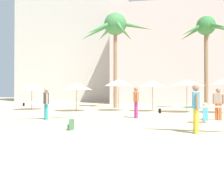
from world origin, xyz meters
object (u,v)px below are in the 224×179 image
(cafe_umbrella_3, at_px, (119,83))
(palm_tree_right, at_px, (115,29))
(person_mid_right, at_px, (218,103))
(cafe_umbrella_6, at_px, (32,87))
(cafe_umbrella_0, at_px, (76,86))
(beach_towel, at_px, (97,130))
(person_mid_center, at_px, (136,101))
(person_far_left, at_px, (202,116))
(person_near_right, at_px, (195,107))
(backpack, at_px, (71,125))
(palm_tree_far_left, at_px, (206,32))
(cafe_umbrella_4, at_px, (187,83))
(person_far_right, at_px, (47,102))
(cafe_umbrella_1, at_px, (153,84))

(cafe_umbrella_3, bearing_deg, palm_tree_right, 103.71)
(palm_tree_right, height_order, person_mid_right, palm_tree_right)
(cafe_umbrella_6, distance_m, person_mid_right, 14.60)
(cafe_umbrella_0, bearing_deg, beach_towel, -67.56)
(person_mid_center, bearing_deg, person_far_left, -46.44)
(cafe_umbrella_6, bearing_deg, person_near_right, -41.47)
(cafe_umbrella_6, distance_m, backpack, 12.76)
(palm_tree_right, xyz_separation_m, person_mid_right, (7.06, -9.62, -6.53))
(cafe_umbrella_3, xyz_separation_m, person_far_left, (5.08, -7.11, -1.86))
(cafe_umbrella_3, bearing_deg, person_mid_center, -71.29)
(cafe_umbrella_0, xyz_separation_m, person_near_right, (7.44, -9.28, -0.98))
(cafe_umbrella_0, bearing_deg, palm_tree_far_left, 24.79)
(cafe_umbrella_4, bearing_deg, cafe_umbrella_6, 176.50)
(palm_tree_far_left, height_order, cafe_umbrella_6, palm_tree_far_left)
(cafe_umbrella_0, height_order, person_far_left, cafe_umbrella_0)
(palm_tree_right, xyz_separation_m, cafe_umbrella_0, (-2.14, -4.90, -5.53))
(palm_tree_right, distance_m, cafe_umbrella_4, 9.28)
(person_far_right, height_order, person_far_left, person_far_right)
(palm_tree_right, bearing_deg, person_far_left, -61.30)
(palm_tree_far_left, height_order, person_far_left, palm_tree_far_left)
(palm_tree_right, bearing_deg, cafe_umbrella_1, -49.27)
(cafe_umbrella_1, height_order, person_mid_right, cafe_umbrella_1)
(cafe_umbrella_3, bearing_deg, cafe_umbrella_6, -179.98)
(backpack, distance_m, person_near_right, 4.60)
(cafe_umbrella_3, relative_size, person_mid_right, 1.50)
(beach_towel, bearing_deg, person_far_left, 37.60)
(cafe_umbrella_4, height_order, person_mid_center, cafe_umbrella_4)
(person_near_right, distance_m, person_mid_right, 4.89)
(cafe_umbrella_3, height_order, person_far_right, cafe_umbrella_3)
(palm_tree_far_left, bearing_deg, cafe_umbrella_1, -138.73)
(cafe_umbrella_3, height_order, backpack, cafe_umbrella_3)
(cafe_umbrella_6, height_order, person_far_left, cafe_umbrella_6)
(cafe_umbrella_1, xyz_separation_m, person_far_left, (2.45, -6.86, -1.74))
(palm_tree_far_left, xyz_separation_m, beach_towel, (-6.39, -14.16, -6.73))
(palm_tree_far_left, distance_m, person_near_right, 15.45)
(palm_tree_far_left, bearing_deg, cafe_umbrella_6, -165.48)
(person_far_right, height_order, person_mid_center, person_mid_center)
(palm_tree_right, bearing_deg, person_mid_right, -53.73)
(palm_tree_far_left, height_order, person_near_right, palm_tree_far_left)
(person_far_left, xyz_separation_m, person_mid_right, (1.03, 1.39, 0.56))
(person_far_right, bearing_deg, backpack, -87.35)
(cafe_umbrella_3, xyz_separation_m, person_mid_center, (1.83, -5.40, -1.25))
(person_far_left, xyz_separation_m, person_near_right, (-0.73, -3.17, 0.58))
(person_mid_center, bearing_deg, cafe_umbrella_3, 90.12)
(person_near_right, bearing_deg, person_far_left, 76.00)
(cafe_umbrella_1, xyz_separation_m, person_mid_right, (3.48, -5.47, -1.18))
(cafe_umbrella_0, distance_m, beach_towel, 10.36)
(cafe_umbrella_6, bearing_deg, person_far_left, -29.91)
(beach_towel, height_order, person_far_left, person_far_left)
(person_mid_right, bearing_deg, palm_tree_right, 74.12)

